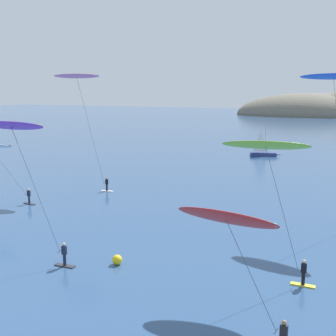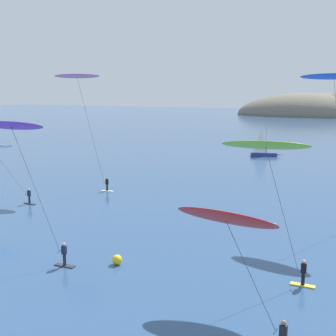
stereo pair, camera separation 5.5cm
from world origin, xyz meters
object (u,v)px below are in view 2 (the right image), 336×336
at_px(sailboat_near, 265,153).
at_px(marker_buoy, 117,260).
at_px(kitesurfer_lime, 268,155).
at_px(kitesurfer_pink, 79,84).
at_px(kitesurfer_blue, 335,87).
at_px(kitesurfer_purple, 15,136).
at_px(kitesurfer_red, 230,227).

distance_m(sailboat_near, marker_buoy, 55.15).
height_order(kitesurfer_lime, marker_buoy, kitesurfer_lime).
bearing_deg(kitesurfer_pink, sailboat_near, 72.22).
relative_size(kitesurfer_pink, kitesurfer_blue, 1.04).
bearing_deg(kitesurfer_purple, marker_buoy, 21.56).
distance_m(sailboat_near, kitesurfer_lime, 55.13).
bearing_deg(kitesurfer_blue, marker_buoy, -126.26).
height_order(kitesurfer_pink, kitesurfer_lime, kitesurfer_pink).
bearing_deg(kitesurfer_purple, kitesurfer_pink, 118.24).
xyz_separation_m(kitesurfer_pink, kitesurfer_purple, (10.32, -19.22, -3.95)).
height_order(kitesurfer_red, kitesurfer_lime, kitesurfer_lime).
relative_size(sailboat_near, kitesurfer_red, 0.89).
bearing_deg(kitesurfer_red, kitesurfer_purple, 172.32).
relative_size(kitesurfer_blue, marker_buoy, 19.30).
height_order(sailboat_near, kitesurfer_purple, kitesurfer_purple).
height_order(kitesurfer_pink, kitesurfer_blue, kitesurfer_pink).
height_order(kitesurfer_pink, kitesurfer_purple, kitesurfer_pink).
bearing_deg(marker_buoy, kitesurfer_purple, -158.44).
xyz_separation_m(sailboat_near, kitesurfer_red, (14.25, -59.68, 4.99)).
bearing_deg(kitesurfer_lime, sailboat_near, 105.03).
height_order(kitesurfer_purple, marker_buoy, kitesurfer_purple).
bearing_deg(kitesurfer_lime, marker_buoy, -167.14).
distance_m(kitesurfer_blue, kitesurfer_purple, 25.97).
bearing_deg(kitesurfer_blue, kitesurfer_red, -95.05).
height_order(kitesurfer_pink, marker_buoy, kitesurfer_pink).
relative_size(sailboat_near, kitesurfer_blue, 0.44).
bearing_deg(kitesurfer_red, marker_buoy, 154.39).
distance_m(kitesurfer_lime, kitesurfer_purple, 16.82).
bearing_deg(kitesurfer_red, sailboat_near, 103.43).
bearing_deg(kitesurfer_blue, sailboat_near, 112.34).
bearing_deg(kitesurfer_pink, kitesurfer_red, -38.90).
bearing_deg(sailboat_near, kitesurfer_pink, -107.78).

